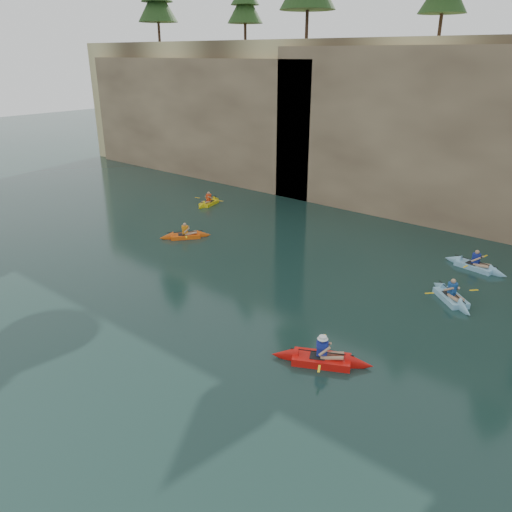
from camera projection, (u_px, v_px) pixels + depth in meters
The scene contains 11 objects.
ground at pixel (140, 355), 18.79m from camera, with size 160.00×160.00×0.00m, color black.
cliff at pixel (450, 118), 37.91m from camera, with size 70.00×16.00×12.00m, color #CBB77C.
cliff_slab_west at pixel (196, 116), 44.73m from camera, with size 26.00×2.40×10.56m, color tan.
cliff_slab_center at pixel (439, 136), 31.57m from camera, with size 24.00×2.40×11.40m, color tan.
sea_cave_west at pixel (209, 157), 44.32m from camera, with size 4.50×1.00×4.00m, color black.
sea_cave_center at pixel (346, 186), 36.20m from camera, with size 3.50×1.00×3.20m, color black.
main_kayaker at pixel (322, 359), 18.22m from camera, with size 3.71×2.48×1.39m.
kayaker_orange at pixel (185, 236), 30.63m from camera, with size 2.54×2.92×1.20m.
kayaker_ltblue_near at pixel (451, 297), 22.88m from camera, with size 3.03×2.85×1.33m.
kayaker_yellow at pixel (209, 203), 37.38m from camera, with size 2.37×3.08×1.23m.
kayaker_ltblue_mid at pixel (475, 266), 26.24m from camera, with size 3.49×2.52×1.30m.
Camera 1 is at (13.58, -9.51, 10.54)m, focal length 35.00 mm.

